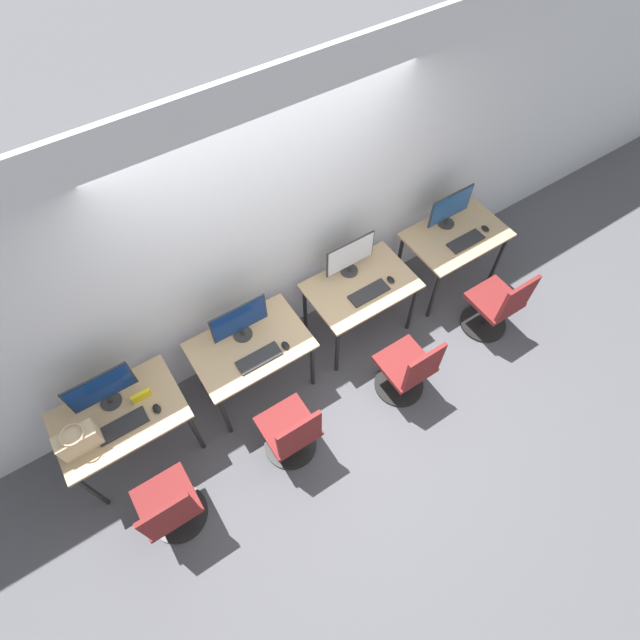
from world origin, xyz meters
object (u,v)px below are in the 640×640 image
(keyboard_left, at_px, (259,358))
(mouse_far_right, at_px, (485,228))
(office_chair_left, at_px, (292,434))
(handbag, at_px, (78,441))
(keyboard_far_right, at_px, (466,241))
(keyboard_far_left, at_px, (122,426))
(office_chair_right, at_px, (407,371))
(keyboard_right, at_px, (369,293))
(monitor_far_right, at_px, (450,208))
(monitor_far_left, at_px, (102,390))
(mouse_far_left, at_px, (157,409))
(mouse_right, at_px, (391,280))
(office_chair_far_right, at_px, (496,307))
(monitor_left, at_px, (240,321))
(mouse_left, at_px, (285,346))
(monitor_right, at_px, (350,256))
(office_chair_far_left, at_px, (172,509))

(keyboard_left, height_order, mouse_far_right, mouse_far_right)
(office_chair_left, xyz_separation_m, mouse_far_right, (2.71, 0.65, 0.39))
(office_chair_left, xyz_separation_m, handbag, (-1.43, 0.66, 0.49))
(keyboard_far_right, distance_m, mouse_far_right, 0.28)
(office_chair_left, bearing_deg, keyboard_far_right, 14.49)
(keyboard_far_left, distance_m, office_chair_right, 2.47)
(keyboard_right, bearing_deg, monitor_far_right, 13.67)
(monitor_far_left, xyz_separation_m, mouse_far_left, (0.28, -0.27, -0.20))
(mouse_right, relative_size, office_chair_far_right, 0.10)
(keyboard_right, height_order, mouse_far_right, mouse_far_right)
(mouse_far_left, relative_size, monitor_left, 0.17)
(mouse_left, xyz_separation_m, handbag, (-1.74, 0.08, 0.10))
(monitor_far_left, height_order, monitor_far_right, same)
(monitor_far_left, distance_m, office_chair_right, 2.60)
(mouse_far_left, relative_size, keyboard_right, 0.23)
(monitor_far_left, bearing_deg, keyboard_far_left, -90.00)
(monitor_left, bearing_deg, office_chair_left, -93.75)
(monitor_far_left, height_order, keyboard_far_right, monitor_far_left)
(mouse_far_right, bearing_deg, office_chair_far_right, -115.99)
(monitor_far_left, xyz_separation_m, monitor_right, (2.38, 0.06, 0.00))
(office_chair_right, height_order, mouse_far_right, office_chair_right)
(keyboard_far_left, height_order, mouse_left, mouse_left)
(monitor_right, bearing_deg, mouse_far_right, -11.94)
(monitor_right, relative_size, keyboard_right, 1.32)
(keyboard_far_right, bearing_deg, mouse_far_right, 3.75)
(office_chair_far_right, bearing_deg, mouse_far_right, 64.01)
(keyboard_right, distance_m, handbag, 2.68)
(mouse_right, xyz_separation_m, mouse_far_right, (1.21, 0.00, 0.00))
(monitor_far_left, bearing_deg, keyboard_far_right, -4.32)
(mouse_far_left, distance_m, keyboard_left, 0.91)
(office_chair_left, bearing_deg, keyboard_far_left, 150.28)
(monitor_far_left, distance_m, monitor_far_right, 3.57)
(office_chair_far_right, bearing_deg, mouse_left, 165.03)
(monitor_far_right, height_order, keyboard_far_right, monitor_far_right)
(monitor_far_left, distance_m, mouse_far_left, 0.44)
(mouse_far_left, distance_m, office_chair_far_left, 0.79)
(monitor_left, height_order, handbag, monitor_left)
(mouse_left, distance_m, mouse_far_right, 2.41)
(monitor_far_left, relative_size, monitor_left, 1.00)
(office_chair_left, height_order, office_chair_far_right, same)
(monitor_left, relative_size, monitor_right, 1.00)
(monitor_far_left, xyz_separation_m, office_chair_far_left, (0.02, -0.91, -0.59))
(keyboard_right, bearing_deg, monitor_far_left, 173.76)
(keyboard_far_left, xyz_separation_m, handbag, (-0.30, 0.01, 0.11))
(handbag, bearing_deg, keyboard_right, -0.37)
(keyboard_right, bearing_deg, office_chair_far_left, -164.66)
(mouse_far_left, height_order, office_chair_right, office_chair_right)
(keyboard_left, distance_m, office_chair_left, 0.71)
(keyboard_far_left, distance_m, mouse_right, 2.64)
(office_chair_left, xyz_separation_m, office_chair_right, (1.21, -0.07, 0.00))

